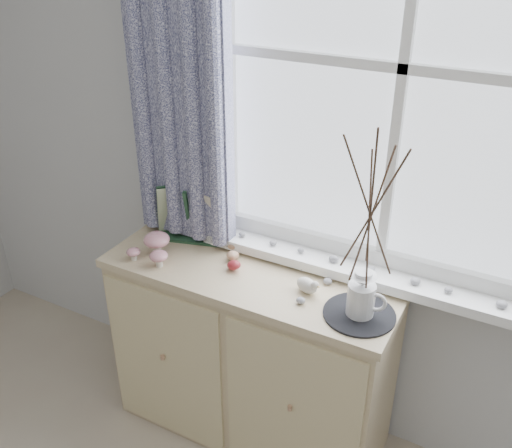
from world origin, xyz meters
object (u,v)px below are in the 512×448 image
(botanical_book, at_px, (186,216))
(twig_pitcher, at_px, (371,208))
(sideboard, at_px, (251,354))
(toadstool_cluster, at_px, (155,245))

(botanical_book, relative_size, twig_pitcher, 0.49)
(botanical_book, xyz_separation_m, twig_pitcher, (0.82, -0.14, 0.30))
(twig_pitcher, bearing_deg, botanical_book, 158.68)
(sideboard, relative_size, toadstool_cluster, 6.50)
(toadstool_cluster, xyz_separation_m, twig_pitcher, (0.86, 0.03, 0.36))
(botanical_book, distance_m, toadstool_cluster, 0.19)
(botanical_book, height_order, twig_pitcher, twig_pitcher)
(sideboard, height_order, toadstool_cluster, toadstool_cluster)
(toadstool_cluster, distance_m, twig_pitcher, 0.94)
(sideboard, xyz_separation_m, toadstool_cluster, (-0.39, -0.09, 0.48))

